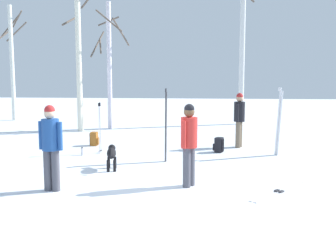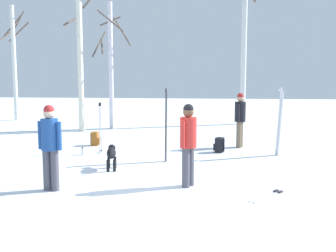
{
  "view_description": "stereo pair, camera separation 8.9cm",
  "coord_description": "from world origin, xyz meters",
  "px_view_note": "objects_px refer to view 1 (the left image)",
  "views": [
    {
      "loc": [
        1.43,
        -8.29,
        2.34
      ],
      "look_at": [
        0.49,
        2.16,
        1.0
      ],
      "focal_mm": 44.67,
      "sensor_mm": 36.0,
      "label": 1
    },
    {
      "loc": [
        1.52,
        -8.28,
        2.34
      ],
      "look_at": [
        0.49,
        2.16,
        1.0
      ],
      "focal_mm": 44.67,
      "sensor_mm": 36.0,
      "label": 2
    }
  ],
  "objects_px": {
    "person_3": "(189,140)",
    "backpack_0": "(219,145)",
    "ski_pair_planted_0": "(166,125)",
    "backpack_1": "(94,139)",
    "ski_pair_planted_1": "(279,122)",
    "birch_tree_0": "(11,59)",
    "ski_poles_0": "(100,126)",
    "birch_tree_3": "(242,33)",
    "birch_tree_1": "(79,39)",
    "water_bottle_0": "(82,152)",
    "person_2": "(239,116)",
    "dog": "(112,154)",
    "ski_pair_lying_0": "(280,192)",
    "birch_tree_2": "(109,62)",
    "person_1": "(51,142)"
  },
  "relations": [
    {
      "from": "backpack_1",
      "to": "water_bottle_0",
      "type": "xyz_separation_m",
      "value": [
        0.08,
        -1.62,
        -0.1
      ]
    },
    {
      "from": "person_3",
      "to": "birch_tree_3",
      "type": "bearing_deg",
      "value": 79.91
    },
    {
      "from": "birch_tree_3",
      "to": "birch_tree_1",
      "type": "bearing_deg",
      "value": -155.78
    },
    {
      "from": "person_3",
      "to": "birch_tree_0",
      "type": "xyz_separation_m",
      "value": [
        -9.14,
        11.43,
        2.05
      ]
    },
    {
      "from": "person_2",
      "to": "ski_pair_lying_0",
      "type": "height_order",
      "value": "person_2"
    },
    {
      "from": "ski_pair_lying_0",
      "to": "birch_tree_2",
      "type": "distance_m",
      "value": 10.98
    },
    {
      "from": "backpack_0",
      "to": "water_bottle_0",
      "type": "relative_size",
      "value": 1.88
    },
    {
      "from": "ski_poles_0",
      "to": "birch_tree_1",
      "type": "xyz_separation_m",
      "value": [
        -1.94,
        4.51,
        2.88
      ]
    },
    {
      "from": "ski_pair_planted_1",
      "to": "birch_tree_0",
      "type": "bearing_deg",
      "value": 145.41
    },
    {
      "from": "person_1",
      "to": "person_3",
      "type": "height_order",
      "value": "same"
    },
    {
      "from": "person_1",
      "to": "backpack_1",
      "type": "distance_m",
      "value": 5.27
    },
    {
      "from": "water_bottle_0",
      "to": "birch_tree_1",
      "type": "height_order",
      "value": "birch_tree_1"
    },
    {
      "from": "person_2",
      "to": "backpack_0",
      "type": "xyz_separation_m",
      "value": [
        -0.66,
        -0.9,
        -0.77
      ]
    },
    {
      "from": "person_2",
      "to": "dog",
      "type": "bearing_deg",
      "value": -134.63
    },
    {
      "from": "ski_pair_lying_0",
      "to": "birch_tree_0",
      "type": "relative_size",
      "value": 0.28
    },
    {
      "from": "person_2",
      "to": "backpack_0",
      "type": "bearing_deg",
      "value": -126.12
    },
    {
      "from": "ski_pair_lying_0",
      "to": "backpack_1",
      "type": "xyz_separation_m",
      "value": [
        -5.05,
        4.9,
        0.2
      ]
    },
    {
      "from": "backpack_1",
      "to": "birch_tree_1",
      "type": "height_order",
      "value": "birch_tree_1"
    },
    {
      "from": "person_3",
      "to": "backpack_0",
      "type": "distance_m",
      "value": 3.96
    },
    {
      "from": "ski_poles_0",
      "to": "birch_tree_3",
      "type": "bearing_deg",
      "value": 58.08
    },
    {
      "from": "water_bottle_0",
      "to": "ski_pair_lying_0",
      "type": "bearing_deg",
      "value": -33.32
    },
    {
      "from": "ski_pair_lying_0",
      "to": "backpack_0",
      "type": "relative_size",
      "value": 3.55
    },
    {
      "from": "water_bottle_0",
      "to": "ski_poles_0",
      "type": "bearing_deg",
      "value": 39.7
    },
    {
      "from": "ski_pair_planted_1",
      "to": "water_bottle_0",
      "type": "bearing_deg",
      "value": -175.16
    },
    {
      "from": "person_1",
      "to": "birch_tree_3",
      "type": "distance_m",
      "value": 12.7
    },
    {
      "from": "backpack_1",
      "to": "birch_tree_3",
      "type": "xyz_separation_m",
      "value": [
        5.17,
        6.21,
        3.9
      ]
    },
    {
      "from": "backpack_0",
      "to": "birch_tree_2",
      "type": "xyz_separation_m",
      "value": [
        -4.41,
        5.0,
        2.58
      ]
    },
    {
      "from": "ski_poles_0",
      "to": "dog",
      "type": "bearing_deg",
      "value": -68.33
    },
    {
      "from": "backpack_0",
      "to": "water_bottle_0",
      "type": "bearing_deg",
      "value": -168.11
    },
    {
      "from": "ski_pair_planted_1",
      "to": "ski_pair_lying_0",
      "type": "height_order",
      "value": "ski_pair_planted_1"
    },
    {
      "from": "dog",
      "to": "ski_pair_lying_0",
      "type": "height_order",
      "value": "dog"
    },
    {
      "from": "ski_pair_planted_1",
      "to": "birch_tree_1",
      "type": "relative_size",
      "value": 0.27
    },
    {
      "from": "ski_pair_planted_1",
      "to": "water_bottle_0",
      "type": "relative_size",
      "value": 8.25
    },
    {
      "from": "person_2",
      "to": "birch_tree_1",
      "type": "bearing_deg",
      "value": 152.58
    },
    {
      "from": "ski_pair_planted_1",
      "to": "backpack_1",
      "type": "distance_m",
      "value": 5.8
    },
    {
      "from": "backpack_1",
      "to": "water_bottle_0",
      "type": "height_order",
      "value": "backpack_1"
    },
    {
      "from": "ski_pair_planted_0",
      "to": "backpack_0",
      "type": "xyz_separation_m",
      "value": [
        1.44,
        1.41,
        -0.75
      ]
    },
    {
      "from": "birch_tree_0",
      "to": "ski_poles_0",
      "type": "bearing_deg",
      "value": -51.51
    },
    {
      "from": "person_3",
      "to": "backpack_0",
      "type": "xyz_separation_m",
      "value": [
        0.73,
        3.82,
        -0.77
      ]
    },
    {
      "from": "birch_tree_0",
      "to": "birch_tree_3",
      "type": "distance_m",
      "value": 11.14
    },
    {
      "from": "person_3",
      "to": "water_bottle_0",
      "type": "distance_m",
      "value": 4.45
    },
    {
      "from": "dog",
      "to": "birch_tree_1",
      "type": "xyz_separation_m",
      "value": [
        -2.74,
        6.51,
        3.28
      ]
    },
    {
      "from": "person_2",
      "to": "birch_tree_0",
      "type": "bearing_deg",
      "value": 147.52
    },
    {
      "from": "ski_pair_planted_1",
      "to": "ski_pair_lying_0",
      "type": "relative_size",
      "value": 1.24
    },
    {
      "from": "dog",
      "to": "ski_pair_lying_0",
      "type": "xyz_separation_m",
      "value": [
        3.75,
        -1.63,
        -0.38
      ]
    },
    {
      "from": "person_3",
      "to": "water_bottle_0",
      "type": "relative_size",
      "value": 7.31
    },
    {
      "from": "ski_pair_planted_1",
      "to": "birch_tree_0",
      "type": "distance_m",
      "value": 14.17
    },
    {
      "from": "person_3",
      "to": "birch_tree_0",
      "type": "relative_size",
      "value": 0.31
    },
    {
      "from": "ski_pair_lying_0",
      "to": "backpack_0",
      "type": "height_order",
      "value": "backpack_0"
    },
    {
      "from": "ski_pair_planted_0",
      "to": "backpack_1",
      "type": "bearing_deg",
      "value": 138.86
    }
  ]
}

